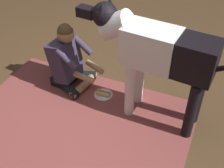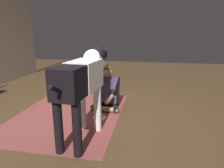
% 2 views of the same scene
% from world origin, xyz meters
% --- Properties ---
extents(ground_plane, '(13.99, 13.99, 0.00)m').
position_xyz_m(ground_plane, '(0.00, 0.00, 0.00)').
color(ground_plane, brown).
extents(area_rug, '(2.54, 1.87, 0.01)m').
position_xyz_m(area_rug, '(0.10, 0.30, 0.00)').
color(area_rug, brown).
rests_on(area_rug, ground).
extents(person_sitting_on_floor, '(0.69, 0.58, 0.88)m').
position_xyz_m(person_sitting_on_floor, '(0.52, -0.35, 0.36)').
color(person_sitting_on_floor, black).
rests_on(person_sitting_on_floor, ground).
extents(large_dog, '(1.72, 0.44, 1.29)m').
position_xyz_m(large_dog, '(-0.61, -0.24, 0.85)').
color(large_dog, white).
rests_on(large_dog, ground).
extents(hot_dog_on_plate, '(0.24, 0.24, 0.06)m').
position_xyz_m(hot_dog_on_plate, '(0.02, -0.30, 0.03)').
color(hot_dog_on_plate, white).
rests_on(hot_dog_on_plate, ground).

